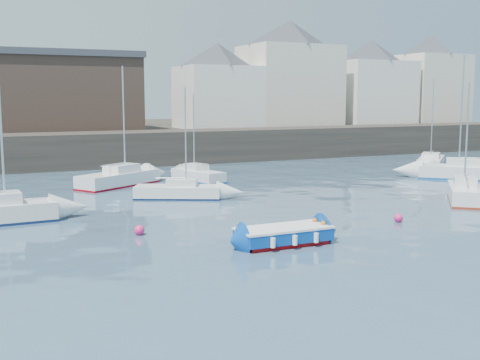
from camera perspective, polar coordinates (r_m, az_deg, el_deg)
name	(u,v)px	position (r m, az deg, el deg)	size (l,w,h in m)	color
water	(371,258)	(23.79, 12.31, -7.21)	(220.00, 220.00, 0.00)	#2D4760
quay_wall	(133,148)	(55.25, -10.07, 2.98)	(90.00, 5.00, 3.00)	#28231E
land_strip	(94,137)	(72.76, -13.70, 3.96)	(90.00, 32.00, 2.80)	#28231E
bldg_east_a	(289,73)	(69.22, 4.69, 10.10)	(13.36, 13.36, 11.80)	beige
bldg_east_b	(371,82)	(74.80, 12.33, 9.06)	(11.88, 11.88, 9.95)	white
bldg_east_c	(429,79)	(80.55, 17.52, 9.14)	(11.14, 11.14, 10.95)	beige
bldg_east_d	(218,85)	(64.77, -2.14, 8.99)	(11.14, 11.14, 8.95)	white
warehouse	(50,92)	(61.77, -17.55, 8.00)	(16.40, 10.40, 7.60)	#3D2D26
blue_dinghy	(284,235)	(25.21, 4.15, -5.20)	(4.00, 2.09, 0.76)	#930507
sailboat_b	(178,191)	(36.65, -5.87, -1.07)	(5.40, 3.79, 6.70)	silver
sailboat_c	(465,193)	(37.70, 20.52, -1.14)	(4.73, 5.09, 6.94)	silver
sailboat_d	(468,172)	(48.16, 20.80, 0.75)	(6.84, 6.58, 9.17)	silver
sailboat_f	(198,175)	(44.19, -4.03, 0.50)	(2.74, 5.12, 6.35)	silver
sailboat_g	(431,161)	(56.05, 17.65, 1.70)	(5.76, 5.54, 7.67)	silver
sailboat_h	(119,178)	(42.39, -11.38, 0.17)	(6.49, 5.10, 8.20)	silver
buoy_near	(139,235)	(27.36, -9.51, -5.14)	(0.46, 0.46, 0.46)	#F52170
buoy_mid	(398,222)	(30.72, 14.77, -3.87)	(0.43, 0.43, 0.43)	#F52170
buoy_far	(165,194)	(38.44, -7.15, -1.33)	(0.44, 0.44, 0.44)	#F52170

